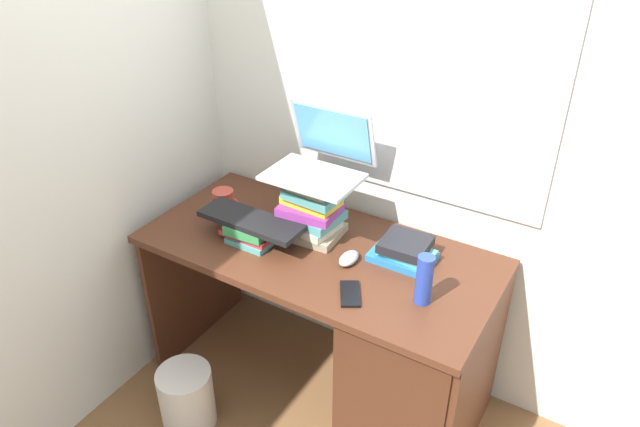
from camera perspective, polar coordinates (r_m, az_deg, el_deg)
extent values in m
plane|color=brown|center=(2.75, -0.18, -16.08)|extent=(6.00, 6.00, 0.00)
cube|color=silver|center=(2.30, 4.65, 12.80)|extent=(6.00, 0.05, 2.60)
cube|color=silver|center=(2.18, 10.74, 10.94)|extent=(0.90, 0.01, 0.80)
cube|color=silver|center=(2.47, -16.03, 13.00)|extent=(0.05, 6.00, 2.60)
cube|color=#4C2819|center=(2.28, -0.21, -3.64)|extent=(1.36, 0.64, 0.03)
cube|color=#4C2819|center=(2.83, -11.86, -5.66)|extent=(0.02, 0.59, 0.71)
cube|color=#4C2819|center=(2.33, 14.58, -15.98)|extent=(0.02, 0.59, 0.71)
cube|color=#442416|center=(2.34, 9.17, -14.74)|extent=(0.41, 0.55, 0.67)
cube|color=gray|center=(2.34, -0.86, -1.63)|extent=(0.25, 0.20, 0.03)
cube|color=beige|center=(2.31, -0.61, -1.12)|extent=(0.18, 0.18, 0.03)
cube|color=teal|center=(2.30, -0.41, -0.31)|extent=(0.19, 0.20, 0.04)
cube|color=#8C338C|center=(2.28, -0.96, 0.45)|extent=(0.23, 0.19, 0.03)
cube|color=yellow|center=(2.27, -0.82, 1.30)|extent=(0.22, 0.14, 0.03)
cube|color=teal|center=(2.25, -0.50, 1.92)|extent=(0.21, 0.17, 0.03)
cube|color=gray|center=(2.23, -0.57, 2.60)|extent=(0.18, 0.15, 0.03)
cube|color=#338C4C|center=(2.23, -0.68, 3.16)|extent=(0.18, 0.18, 0.02)
cube|color=teal|center=(2.31, -6.55, -2.51)|extent=(0.17, 0.13, 0.02)
cube|color=#B22D33|center=(2.32, -6.66, -1.76)|extent=(0.21, 0.14, 0.02)
cube|color=#338C4C|center=(2.29, -6.62, -1.29)|extent=(0.17, 0.16, 0.04)
cube|color=#2672B2|center=(2.22, 7.91, -4.13)|extent=(0.23, 0.16, 0.03)
cube|color=teal|center=(2.20, 8.34, -3.72)|extent=(0.20, 0.14, 0.02)
cube|color=black|center=(2.20, 8.20, -2.93)|extent=(0.18, 0.17, 0.04)
cube|color=#B7BABF|center=(2.22, -0.73, 3.52)|extent=(0.35, 0.24, 0.01)
cube|color=#B7BABF|center=(2.28, 1.30, 7.72)|extent=(0.35, 0.07, 0.23)
cube|color=#59A5E5|center=(2.28, 1.21, 7.70)|extent=(0.31, 0.06, 0.20)
cube|color=black|center=(2.28, -6.63, -0.68)|extent=(0.42, 0.14, 0.02)
ellipsoid|color=#A5A8AD|center=(2.18, 2.77, -4.31)|extent=(0.06, 0.10, 0.04)
cylinder|color=#B23F33|center=(2.50, -9.21, 1.17)|extent=(0.09, 0.09, 0.10)
torus|color=#B23F33|center=(2.47, -8.21, 0.94)|extent=(0.05, 0.01, 0.05)
cylinder|color=#263FA5|center=(1.99, 9.94, -6.26)|extent=(0.06, 0.06, 0.18)
cube|color=black|center=(2.04, 2.90, -7.68)|extent=(0.13, 0.15, 0.01)
cylinder|color=silver|center=(2.58, -12.64, -16.83)|extent=(0.22, 0.22, 0.27)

